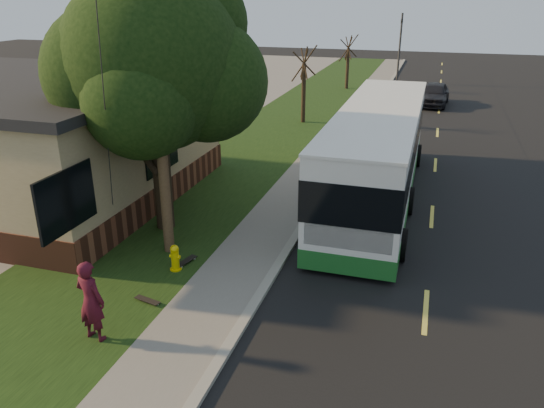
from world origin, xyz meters
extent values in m
plane|color=black|center=(0.00, 0.00, 0.00)|extent=(120.00, 120.00, 0.00)
cube|color=black|center=(4.00, 10.00, 0.01)|extent=(8.00, 80.00, 0.01)
cube|color=gray|center=(0.00, 10.00, 0.06)|extent=(0.25, 80.00, 0.12)
cube|color=slate|center=(-1.00, 10.00, 0.04)|extent=(2.00, 80.00, 0.08)
cube|color=black|center=(-4.50, 10.00, 0.04)|extent=(5.00, 80.00, 0.07)
cube|color=slate|center=(-14.50, 10.00, 0.02)|extent=(15.00, 80.00, 0.04)
cylinder|color=yellow|center=(-2.60, 0.00, 0.35)|extent=(0.22, 0.22, 0.55)
sphere|color=yellow|center=(-2.60, 0.00, 0.69)|extent=(0.24, 0.24, 0.24)
cylinder|color=yellow|center=(-2.60, 0.00, 0.47)|extent=(0.30, 0.10, 0.10)
cylinder|color=yellow|center=(-2.60, 0.00, 0.47)|extent=(0.10, 0.18, 0.10)
cylinder|color=yellow|center=(-2.60, 0.00, 0.09)|extent=(0.32, 0.32, 0.04)
cylinder|color=#473321|center=(-3.30, 1.00, 4.57)|extent=(0.30, 0.30, 9.00)
cylinder|color=#2D2D30|center=(-4.20, -0.10, 3.80)|extent=(2.52, 3.21, 7.60)
cylinder|color=black|center=(-4.20, 2.50, 2.07)|extent=(0.56, 0.56, 4.00)
sphere|color=black|center=(-4.20, 2.50, 5.27)|extent=(5.20, 5.20, 5.20)
sphere|color=black|center=(-2.80, 3.10, 4.67)|extent=(3.60, 3.60, 3.60)
sphere|color=black|center=(-5.40, 2.10, 4.97)|extent=(3.80, 3.80, 3.80)
sphere|color=black|center=(-3.90, 1.20, 4.37)|extent=(3.20, 3.20, 3.20)
sphere|color=black|center=(-4.80, 3.90, 5.67)|extent=(3.40, 3.40, 3.40)
sphere|color=black|center=(-3.30, 3.70, 6.27)|extent=(3.00, 3.00, 3.00)
cylinder|color=black|center=(-3.50, 18.00, 1.72)|extent=(0.24, 0.24, 3.30)
cylinder|color=black|center=(-3.50, 18.00, 3.37)|extent=(1.38, 0.57, 2.01)
cylinder|color=black|center=(-3.50, 18.00, 3.37)|extent=(0.74, 1.21, 1.58)
cylinder|color=black|center=(-3.50, 18.00, 3.37)|extent=(0.65, 1.05, 1.95)
cylinder|color=black|center=(-3.50, 18.00, 3.37)|extent=(1.28, 0.53, 1.33)
cylinder|color=black|center=(-3.50, 18.00, 3.37)|extent=(0.75, 1.21, 1.70)
cylinder|color=black|center=(-3.00, 30.00, 1.58)|extent=(0.24, 0.24, 3.03)
cylinder|color=black|center=(-3.00, 30.00, 3.10)|extent=(1.38, 0.57, 2.01)
cylinder|color=black|center=(-3.00, 30.00, 3.10)|extent=(0.74, 1.21, 1.58)
cylinder|color=black|center=(-3.00, 30.00, 3.10)|extent=(0.65, 1.05, 1.95)
cylinder|color=black|center=(-3.00, 30.00, 3.10)|extent=(1.28, 0.53, 1.33)
cylinder|color=black|center=(-3.00, 30.00, 3.10)|extent=(0.75, 1.21, 1.70)
cylinder|color=#2D2D30|center=(0.50, 34.00, 2.75)|extent=(0.16, 0.16, 5.50)
imported|color=black|center=(0.50, 34.00, 4.50)|extent=(0.18, 0.22, 1.10)
cube|color=silver|center=(1.90, 7.08, 1.92)|extent=(2.59, 12.43, 2.80)
cube|color=#1C6224|center=(1.90, 7.08, 0.47)|extent=(2.61, 12.45, 0.57)
cube|color=black|center=(1.90, 7.08, 2.12)|extent=(2.63, 12.47, 1.14)
cube|color=black|center=(1.90, 0.89, 1.76)|extent=(2.29, 0.06, 1.66)
cube|color=yellow|center=(1.90, 0.90, 3.16)|extent=(1.66, 0.06, 0.36)
cube|color=#FFF2CC|center=(1.12, 0.88, 0.57)|extent=(0.26, 0.04, 0.16)
cube|color=#FFF2CC|center=(2.68, 0.88, 0.57)|extent=(0.26, 0.04, 0.16)
cube|color=silver|center=(1.90, 7.08, 3.34)|extent=(2.64, 12.48, 0.08)
cylinder|color=black|center=(0.61, 2.52, 0.48)|extent=(0.29, 0.95, 0.95)
cylinder|color=black|center=(3.20, 2.52, 0.48)|extent=(0.29, 0.95, 0.95)
cylinder|color=black|center=(0.61, 6.04, 0.48)|extent=(0.29, 0.95, 0.95)
cylinder|color=black|center=(3.20, 6.04, 0.48)|extent=(0.29, 0.95, 0.95)
cylinder|color=black|center=(0.61, 11.64, 0.48)|extent=(0.29, 0.95, 0.95)
cylinder|color=black|center=(3.20, 11.64, 0.48)|extent=(0.29, 0.95, 0.95)
imported|color=#430D1C|center=(-2.89, -3.28, 1.01)|extent=(0.75, 0.55, 1.88)
cube|color=black|center=(-2.50, 0.41, 0.14)|extent=(0.39, 0.83, 0.02)
cylinder|color=silver|center=(-2.57, 0.13, 0.10)|extent=(0.19, 0.09, 0.05)
cylinder|color=silver|center=(-2.43, 0.68, 0.10)|extent=(0.19, 0.09, 0.05)
cube|color=black|center=(-2.53, -1.68, 0.13)|extent=(0.73, 0.33, 0.02)
cylinder|color=silver|center=(-2.29, -1.73, 0.09)|extent=(0.08, 0.16, 0.04)
cylinder|color=silver|center=(-2.77, -1.62, 0.09)|extent=(0.08, 0.16, 0.04)
cube|color=black|center=(-8.42, 8.66, 0.61)|extent=(1.57, 1.36, 1.15)
cube|color=black|center=(-8.42, 8.66, 1.23)|extent=(1.62, 1.42, 0.08)
imported|color=black|center=(3.59, 25.60, 0.75)|extent=(2.09, 4.51, 1.50)
camera|label=1|loc=(3.64, -11.40, 7.14)|focal=35.00mm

